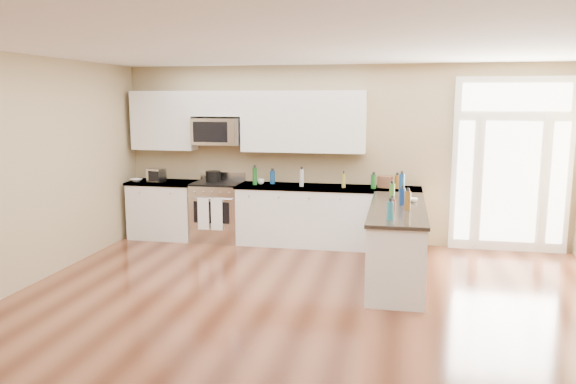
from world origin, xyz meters
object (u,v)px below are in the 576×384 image
(peninsula_cabinet, at_px, (397,245))
(toaster_oven, at_px, (156,175))
(kitchen_range, at_px, (218,211))
(stockpot, at_px, (213,176))

(peninsula_cabinet, xyz_separation_m, toaster_oven, (-3.87, 1.35, 0.62))
(kitchen_range, xyz_separation_m, toaster_oven, (-1.00, -0.09, 0.57))
(stockpot, xyz_separation_m, toaster_oven, (-0.91, -0.17, 0.01))
(peninsula_cabinet, bearing_deg, toaster_oven, 160.69)
(kitchen_range, relative_size, toaster_oven, 4.20)
(peninsula_cabinet, distance_m, kitchen_range, 3.21)
(stockpot, height_order, toaster_oven, toaster_oven)
(peninsula_cabinet, height_order, toaster_oven, toaster_oven)
(peninsula_cabinet, relative_size, kitchen_range, 2.15)
(peninsula_cabinet, distance_m, stockpot, 3.38)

